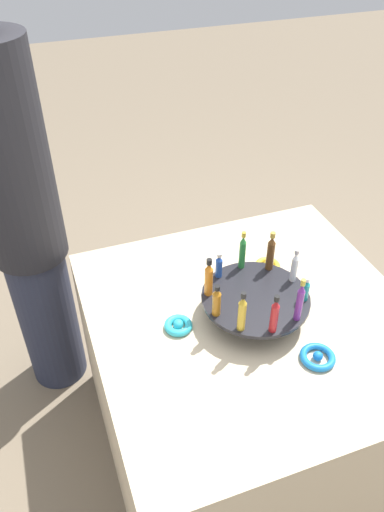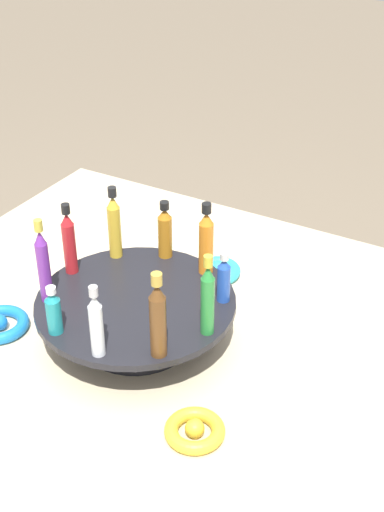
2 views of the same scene
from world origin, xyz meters
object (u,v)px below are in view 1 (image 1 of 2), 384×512
object	(u,v)px
bottle_blue	(219,266)
ribbon_bow_blue	(318,357)
bottle_purple	(300,301)
ribbon_bow_teal	(178,325)
bottle_orange	(209,278)
bottle_green	(242,251)
bottle_amber	(217,301)
ribbon_bow_gold	(268,266)
bottle_clear	(295,266)
bottle_brown	(271,252)
bottle_teal	(305,290)
display_stand	(255,302)
bottle_red	(274,315)
bottle_gold	(242,313)
person_figure	(24,222)

from	to	relation	value
bottle_blue	ribbon_bow_blue	distance (m)	0.41
bottle_purple	ribbon_bow_teal	bearing A→B (deg)	153.72
bottle_orange	ribbon_bow_teal	distance (m)	0.18
bottle_green	bottle_blue	size ratio (longest dim) A/B	1.53
bottle_amber	bottle_blue	bearing A→B (deg)	65.49
bottle_amber	ribbon_bow_gold	bearing A→B (deg)	37.93
bottle_clear	bottle_brown	bearing A→B (deg)	119.49
ribbon_bow_teal	bottle_teal	bearing A→B (deg)	-13.32
bottle_orange	ribbon_bow_gold	distance (m)	0.34
bottle_amber	bottle_clear	xyz separation A→B (m)	(0.29, 0.06, 0.01)
display_stand	bottle_teal	size ratio (longest dim) A/B	4.01
bottle_amber	display_stand	bearing A→B (deg)	11.49
bottle_teal	ribbon_bow_blue	world-z (taller)	bottle_teal
bottle_blue	ribbon_bow_teal	bearing A→B (deg)	-150.08
display_stand	ribbon_bow_teal	xyz separation A→B (m)	(-0.25, 0.03, -0.04)
display_stand	bottle_purple	bearing A→B (deg)	-60.51
bottle_green	bottle_red	world-z (taller)	bottle_green
bottle_teal	bottle_purple	bearing A→B (deg)	-132.51
bottle_teal	bottle_clear	size ratio (longest dim) A/B	0.69
bottle_purple	bottle_teal	size ratio (longest dim) A/B	1.81
display_stand	bottle_green	bearing A→B (deg)	83.49
bottle_brown	bottle_teal	size ratio (longest dim) A/B	1.72
bottle_orange	ribbon_bow_gold	world-z (taller)	bottle_orange
bottle_gold	bottle_purple	xyz separation A→B (m)	(0.17, -0.02, 0.01)
bottle_orange	ribbon_bow_teal	size ratio (longest dim) A/B	1.54
bottle_blue	bottle_teal	bearing A→B (deg)	-42.51
bottle_red	display_stand	bearing A→B (deg)	83.49
bottle_green	bottle_orange	size ratio (longest dim) A/B	1.03
bottle_green	bottle_clear	size ratio (longest dim) A/B	1.15
bottle_purple	person_figure	world-z (taller)	person_figure
bottle_amber	bottle_gold	world-z (taller)	bottle_gold
bottle_gold	ribbon_bow_blue	distance (m)	0.27
bottle_brown	ribbon_bow_gold	world-z (taller)	bottle_brown
ribbon_bow_gold	ribbon_bow_blue	bearing A→B (deg)	-96.68
ribbon_bow_blue	bottle_amber	bearing A→B (deg)	140.80
bottle_green	bottle_red	xyz separation A→B (m)	(-0.03, -0.29, -0.00)
bottle_brown	bottle_red	bearing A→B (deg)	-114.51
bottle_amber	ribbon_bow_blue	world-z (taller)	bottle_amber
bottle_teal	bottle_clear	xyz separation A→B (m)	(0.01, 0.09, 0.02)
display_stand	bottle_red	distance (m)	0.17
display_stand	bottle_clear	xyz separation A→B (m)	(0.14, 0.03, 0.08)
bottle_blue	ribbon_bow_teal	size ratio (longest dim) A/B	1.04
bottle_teal	person_figure	world-z (taller)	person_figure
bottle_amber	bottle_gold	distance (m)	0.09
bottle_green	bottle_red	distance (m)	0.30
bottle_orange	bottle_red	distance (m)	0.24
bottle_blue	bottle_clear	bearing A→B (deg)	-24.51
bottle_gold	ribbon_bow_blue	world-z (taller)	bottle_gold
bottle_purple	ribbon_bow_teal	size ratio (longest dim) A/B	1.72
bottle_orange	bottle_red	world-z (taller)	bottle_orange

